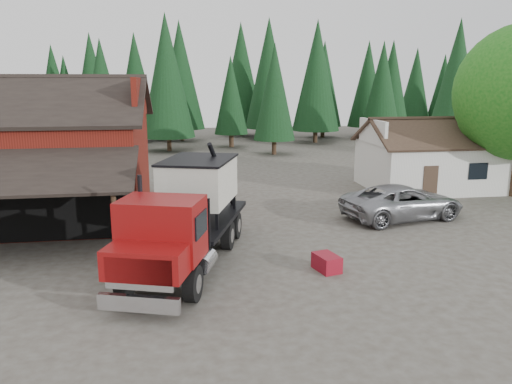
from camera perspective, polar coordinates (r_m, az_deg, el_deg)
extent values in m
plane|color=#443E35|center=(18.43, 1.45, -9.13)|extent=(120.00, 120.00, 0.00)
cube|color=maroon|center=(28.32, -25.00, 2.58)|extent=(12.00, 10.00, 5.00)
cube|color=black|center=(25.62, -27.24, 9.35)|extent=(12.80, 5.53, 2.35)
cube|color=black|center=(30.41, -24.33, 9.89)|extent=(12.80, 5.53, 2.35)
cube|color=maroon|center=(26.94, -13.15, 10.47)|extent=(0.25, 7.00, 2.00)
cylinder|color=#382619|center=(19.86, -15.80, -3.74)|extent=(0.20, 0.20, 2.80)
cube|color=silver|center=(34.33, 19.23, 2.89)|extent=(8.00, 6.00, 3.00)
cube|color=#38281E|center=(32.75, 20.73, 6.33)|extent=(8.60, 3.42, 1.80)
cube|color=#38281E|center=(35.38, 18.35, 6.90)|extent=(8.60, 3.42, 1.80)
cube|color=silver|center=(32.36, 13.20, 6.74)|extent=(0.20, 4.20, 1.50)
cube|color=silver|center=(36.12, 25.13, 6.46)|extent=(0.20, 4.20, 1.50)
cube|color=#38281E|center=(31.09, 19.30, 1.02)|extent=(0.90, 0.06, 2.00)
cube|color=black|center=(32.51, 24.05, 2.19)|extent=(1.20, 0.06, 1.00)
sphere|color=#166116|center=(33.55, 25.69, 8.19)|extent=(4.40, 4.40, 4.40)
cylinder|color=#382619|center=(48.11, 2.09, 5.28)|extent=(0.44, 0.44, 1.60)
cone|color=black|center=(47.74, 2.14, 11.36)|extent=(3.96, 3.96, 9.00)
cylinder|color=#382619|center=(50.03, 21.37, 4.71)|extent=(0.44, 0.44, 1.60)
cone|color=black|center=(49.67, 21.94, 11.69)|extent=(4.84, 4.84, 11.00)
cylinder|color=#382619|center=(51.21, -9.89, 5.54)|extent=(0.44, 0.44, 1.60)
cone|color=black|center=(50.87, -10.17, 12.94)|extent=(5.28, 5.28, 12.00)
cylinder|color=black|center=(16.78, -14.69, -9.62)|extent=(0.72, 1.23, 1.17)
cylinder|color=black|center=(16.04, -7.23, -10.35)|extent=(0.72, 1.23, 1.17)
cylinder|color=black|center=(21.27, -9.16, -4.64)|extent=(0.72, 1.23, 1.17)
cylinder|color=black|center=(20.70, -3.25, -4.98)|extent=(0.72, 1.23, 1.17)
cylinder|color=black|center=(22.63, -7.99, -3.55)|extent=(0.72, 1.23, 1.17)
cylinder|color=black|center=(22.09, -2.42, -3.84)|extent=(0.72, 1.23, 1.17)
cube|color=black|center=(19.27, -7.62, -5.07)|extent=(3.96, 9.08, 0.43)
cube|color=silver|center=(14.97, -13.26, -12.31)|extent=(2.39, 0.94, 0.48)
cube|color=silver|center=(14.73, -13.26, -9.13)|extent=(1.96, 0.73, 0.96)
cube|color=maroon|center=(15.23, -12.38, -7.72)|extent=(2.71, 2.06, 0.91)
cube|color=maroon|center=(16.27, -10.70, -4.16)|extent=(2.99, 2.52, 1.97)
cube|color=black|center=(15.42, -11.81, -3.90)|extent=(2.15, 0.78, 0.96)
cylinder|color=black|center=(17.36, -13.02, -1.21)|extent=(0.19, 0.19, 1.92)
cube|color=black|center=(17.25, -9.50, -3.34)|extent=(2.52, 0.93, 1.71)
cube|color=black|center=(20.56, -6.45, -3.08)|extent=(4.50, 6.72, 0.17)
cube|color=beige|center=(20.20, -6.56, 1.23)|extent=(3.42, 4.10, 1.71)
cone|color=beige|center=(20.43, -6.48, -1.70)|extent=(2.96, 2.96, 0.75)
cube|color=black|center=(20.05, -6.62, 3.68)|extent=(3.56, 4.24, 0.09)
cylinder|color=black|center=(21.48, -3.84, 1.67)|extent=(1.45, 2.08, 3.25)
cube|color=maroon|center=(23.04, -6.30, -0.62)|extent=(0.87, 1.01, 0.48)
cylinder|color=silver|center=(16.94, -5.79, -7.88)|extent=(0.90, 1.20, 0.60)
imported|color=#929398|center=(26.22, 16.42, -1.10)|extent=(6.73, 4.14, 1.74)
cube|color=maroon|center=(18.65, 8.08, -8.00)|extent=(0.95, 1.24, 0.60)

